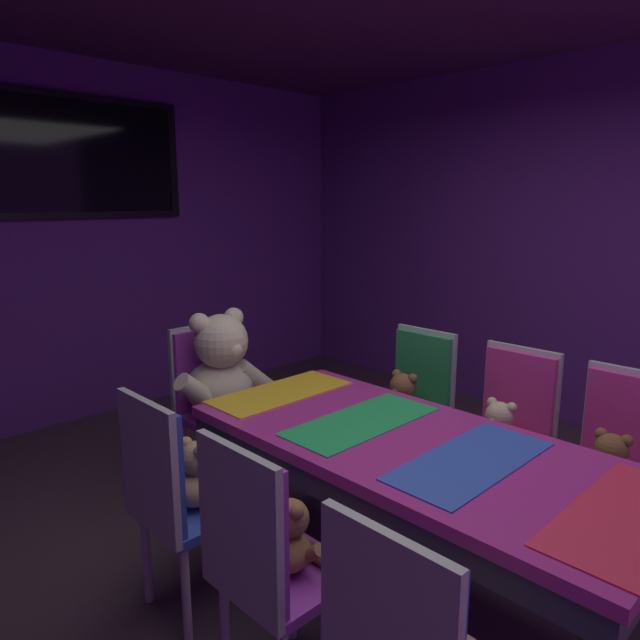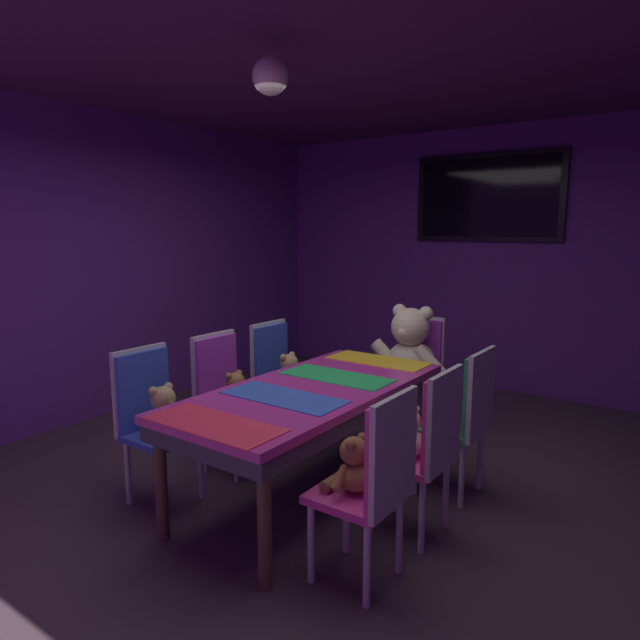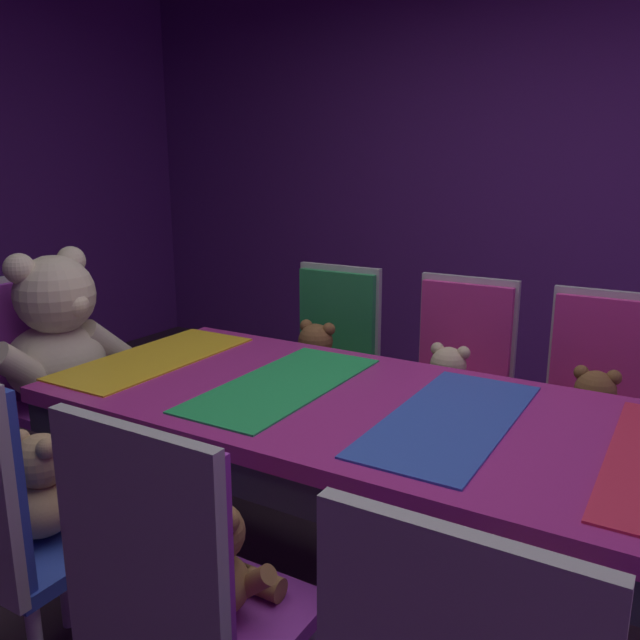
# 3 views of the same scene
# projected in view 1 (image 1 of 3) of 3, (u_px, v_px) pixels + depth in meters

# --- Properties ---
(ground_plane) EXTENTS (7.90, 7.90, 0.00)m
(ground_plane) POSITION_uv_depth(u_px,v_px,m) (407.00, 594.00, 2.58)
(ground_plane) COLOR #3F2D38
(wall_back) EXTENTS (5.20, 0.12, 2.80)m
(wall_back) POSITION_uv_depth(u_px,v_px,m) (86.00, 243.00, 4.53)
(wall_back) COLOR #59267F
(wall_back) RESTS_ON ground_plane
(wall_right) EXTENTS (0.12, 6.40, 2.80)m
(wall_right) POSITION_uv_depth(u_px,v_px,m) (637.00, 248.00, 4.07)
(wall_right) COLOR #59267F
(wall_right) RESTS_ON ground_plane
(banquet_table) EXTENTS (0.90, 2.02, 0.75)m
(banquet_table) POSITION_uv_depth(u_px,v_px,m) (411.00, 459.00, 2.45)
(banquet_table) COLOR #B22D8C
(banquet_table) RESTS_ON ground_plane
(teddy_left_0) EXTENTS (0.26, 0.33, 0.31)m
(teddy_left_0) POSITION_uv_depth(u_px,v_px,m) (437.00, 630.00, 1.56)
(teddy_left_0) COLOR tan
(teddy_left_0) RESTS_ON chair_left_0
(chair_left_1) EXTENTS (0.42, 0.41, 0.98)m
(chair_left_1) POSITION_uv_depth(u_px,v_px,m) (259.00, 550.00, 1.91)
(chair_left_1) COLOR purple
(chair_left_1) RESTS_ON ground_plane
(teddy_left_1) EXTENTS (0.22, 0.29, 0.27)m
(teddy_left_1) POSITION_uv_depth(u_px,v_px,m) (291.00, 539.00, 2.01)
(teddy_left_1) COLOR olive
(teddy_left_1) RESTS_ON chair_left_1
(chair_left_2) EXTENTS (0.42, 0.41, 0.98)m
(chair_left_2) POSITION_uv_depth(u_px,v_px,m) (168.00, 486.00, 2.33)
(chair_left_2) COLOR #2D47B2
(chair_left_2) RESTS_ON ground_plane
(teddy_left_2) EXTENTS (0.24, 0.31, 0.30)m
(teddy_left_2) POSITION_uv_depth(u_px,v_px,m) (199.00, 477.00, 2.43)
(teddy_left_2) COLOR tan
(teddy_left_2) RESTS_ON chair_left_2
(chair_right_0) EXTENTS (0.42, 0.41, 0.98)m
(chair_right_0) POSITION_uv_depth(u_px,v_px,m) (621.00, 455.00, 2.62)
(chair_right_0) COLOR #CC338C
(chair_right_0) RESTS_ON ground_plane
(teddy_right_0) EXTENTS (0.23, 0.30, 0.29)m
(teddy_right_0) POSITION_uv_depth(u_px,v_px,m) (609.00, 468.00, 2.52)
(teddy_right_0) COLOR brown
(teddy_right_0) RESTS_ON chair_right_0
(chair_right_1) EXTENTS (0.42, 0.41, 0.98)m
(chair_right_1) POSITION_uv_depth(u_px,v_px,m) (512.00, 421.00, 3.01)
(chair_right_1) COLOR #CC338C
(chair_right_1) RESTS_ON ground_plane
(teddy_right_1) EXTENTS (0.24, 0.30, 0.29)m
(teddy_right_1) POSITION_uv_depth(u_px,v_px,m) (498.00, 432.00, 2.92)
(teddy_right_1) COLOR beige
(teddy_right_1) RESTS_ON chair_right_1
(chair_right_2) EXTENTS (0.42, 0.41, 0.98)m
(chair_right_2) POSITION_uv_depth(u_px,v_px,m) (417.00, 395.00, 3.42)
(chair_right_2) COLOR #268C4C
(chair_right_2) RESTS_ON ground_plane
(teddy_right_2) EXTENTS (0.25, 0.33, 0.31)m
(teddy_right_2) POSITION_uv_depth(u_px,v_px,m) (402.00, 402.00, 3.32)
(teddy_right_2) COLOR brown
(teddy_right_2) RESTS_ON chair_right_2
(throne_chair) EXTENTS (0.41, 0.42, 0.98)m
(throne_chair) POSITION_uv_depth(u_px,v_px,m) (208.00, 388.00, 3.54)
(throne_chair) COLOR purple
(throne_chair) RESTS_ON ground_plane
(king_teddy_bear) EXTENTS (0.68, 0.53, 0.64)m
(king_teddy_bear) POSITION_uv_depth(u_px,v_px,m) (223.00, 373.00, 3.39)
(king_teddy_bear) COLOR beige
(king_teddy_bear) RESTS_ON throne_chair
(wall_tv) EXTENTS (1.56, 0.06, 0.91)m
(wall_tv) POSITION_uv_depth(u_px,v_px,m) (84.00, 157.00, 4.33)
(wall_tv) COLOR black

